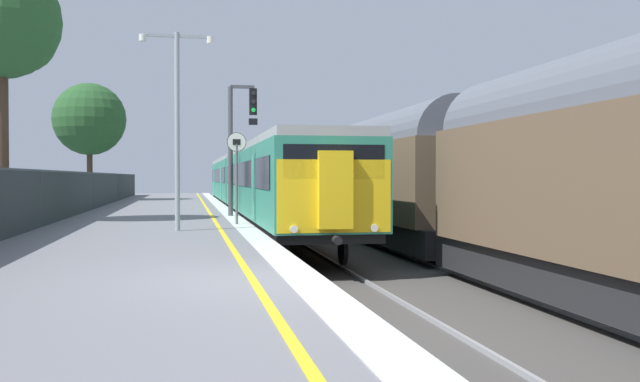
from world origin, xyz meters
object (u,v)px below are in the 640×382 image
object	(u,v)px
commuter_train_at_platform	(254,181)
speed_limit_sign	(237,166)
freight_train_adjacent_track	(352,175)
background_tree_left	(4,24)
background_tree_centre	(90,121)
platform_lamp_mid	(177,113)
signal_gantry	(238,134)

from	to	relation	value
commuter_train_at_platform	speed_limit_sign	bearing A→B (deg)	-97.39
speed_limit_sign	freight_train_adjacent_track	bearing A→B (deg)	57.82
commuter_train_at_platform	background_tree_left	world-z (taller)	background_tree_left
background_tree_centre	speed_limit_sign	bearing A→B (deg)	-72.95
speed_limit_sign	platform_lamp_mid	size ratio (longest dim) A/B	0.53
commuter_train_at_platform	platform_lamp_mid	distance (m)	16.97
speed_limit_sign	background_tree_centre	distance (m)	25.72
signal_gantry	speed_limit_sign	bearing A→B (deg)	-94.50
freight_train_adjacent_track	background_tree_centre	bearing A→B (deg)	131.44
signal_gantry	platform_lamp_mid	world-z (taller)	platform_lamp_mid
background_tree_left	background_tree_centre	distance (m)	22.12
commuter_train_at_platform	platform_lamp_mid	size ratio (longest dim) A/B	7.55
commuter_train_at_platform	signal_gantry	size ratio (longest dim) A/B	8.30
commuter_train_at_platform	platform_lamp_mid	bearing A→B (deg)	-102.37
signal_gantry	freight_train_adjacent_track	bearing A→B (deg)	39.59
speed_limit_sign	background_tree_left	bearing A→B (deg)	162.19
signal_gantry	background_tree_left	distance (m)	8.65
signal_gantry	background_tree_left	size ratio (longest dim) A/B	0.59
signal_gantry	speed_limit_sign	distance (m)	4.95
commuter_train_at_platform	freight_train_adjacent_track	bearing A→B (deg)	-50.89
commuter_train_at_platform	signal_gantry	distance (m)	9.74
freight_train_adjacent_track	background_tree_left	bearing A→B (deg)	-151.98
commuter_train_at_platform	background_tree_left	bearing A→B (deg)	-127.39
speed_limit_sign	background_tree_centre	bearing A→B (deg)	107.05
speed_limit_sign	background_tree_left	xyz separation A→B (m)	(-7.25, 2.33, 4.55)
platform_lamp_mid	background_tree_centre	size ratio (longest dim) A/B	0.73
platform_lamp_mid	background_tree_centre	bearing A→B (deg)	102.12
commuter_train_at_platform	background_tree_centre	size ratio (longest dim) A/B	5.54
commuter_train_at_platform	freight_train_adjacent_track	distance (m)	6.36
freight_train_adjacent_track	speed_limit_sign	size ratio (longest dim) A/B	19.06
speed_limit_sign	background_tree_left	distance (m)	8.87
speed_limit_sign	background_tree_left	world-z (taller)	background_tree_left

